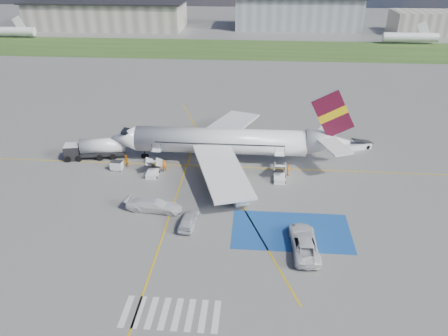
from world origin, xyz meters
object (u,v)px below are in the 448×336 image
(car_silver_b, at_px, (236,194))
(van_white_b, at_px, (154,203))
(airliner, at_px, (230,141))
(fuel_tanker, at_px, (96,150))
(gpu_cart, at_px, (117,166))
(car_silver_a, at_px, (189,220))
(belt_loader, at_px, (355,146))
(van_white_a, at_px, (304,241))

(car_silver_b, xyz_separation_m, van_white_b, (-10.33, -3.58, 0.23))
(airliner, xyz_separation_m, fuel_tanker, (-21.24, -0.37, -2.05))
(airliner, relative_size, gpu_cart, 19.81)
(airliner, xyz_separation_m, gpu_cart, (-16.74, -4.30, -2.73))
(car_silver_b, bearing_deg, car_silver_a, 29.71)
(belt_loader, height_order, car_silver_a, belt_loader)
(belt_loader, distance_m, car_silver_b, 25.75)
(fuel_tanker, relative_size, gpu_cart, 5.18)
(belt_loader, bearing_deg, gpu_cart, 174.79)
(belt_loader, bearing_deg, fuel_tanker, 167.94)
(airliner, relative_size, car_silver_a, 7.72)
(car_silver_b, bearing_deg, van_white_a, 107.87)
(airliner, distance_m, gpu_cart, 17.49)
(airliner, xyz_separation_m, car_silver_a, (-3.77, -17.82, -2.58))
(gpu_cart, distance_m, belt_loader, 38.60)
(gpu_cart, relative_size, car_silver_b, 0.36)
(van_white_a, bearing_deg, airliner, -68.44)
(belt_loader, relative_size, car_silver_a, 1.24)
(fuel_tanker, distance_m, car_silver_a, 24.70)
(car_silver_a, bearing_deg, fuel_tanker, -40.35)
(fuel_tanker, height_order, car_silver_a, fuel_tanker)
(fuel_tanker, distance_m, van_white_a, 37.36)
(fuel_tanker, xyz_separation_m, gpu_cart, (4.50, -3.93, -0.68))
(airliner, height_order, belt_loader, airliner)
(belt_loader, bearing_deg, van_white_a, -132.34)
(airliner, xyz_separation_m, van_white_b, (-8.71, -14.86, -2.32))
(fuel_tanker, distance_m, belt_loader, 42.15)
(airliner, height_order, gpu_cart, airliner)
(car_silver_b, bearing_deg, van_white_b, -1.66)
(car_silver_a, bearing_deg, airliner, -97.32)
(airliner, distance_m, car_silver_a, 18.39)
(car_silver_a, relative_size, van_white_a, 0.78)
(fuel_tanker, distance_m, van_white_b, 19.16)
(fuel_tanker, bearing_deg, belt_loader, -1.88)
(gpu_cart, height_order, car_silver_a, car_silver_a)
(belt_loader, bearing_deg, van_white_b, -165.11)
(airliner, relative_size, fuel_tanker, 3.83)
(van_white_b, bearing_deg, car_silver_b, -65.81)
(fuel_tanker, bearing_deg, van_white_b, -60.24)
(belt_loader, height_order, car_silver_b, belt_loader)
(gpu_cart, distance_m, car_silver_b, 19.65)
(gpu_cart, bearing_deg, van_white_b, -47.68)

